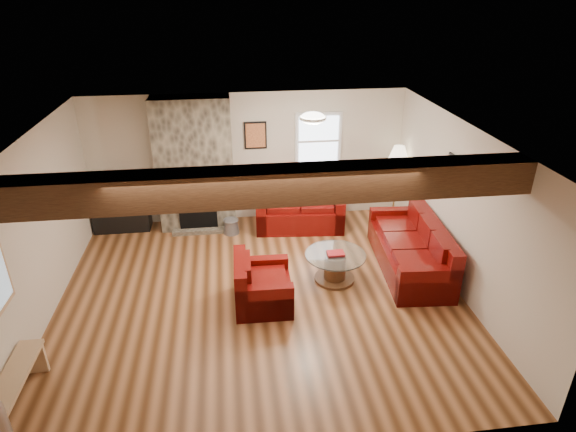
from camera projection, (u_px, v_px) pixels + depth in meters
name	position (u px, v px, depth m)	size (l,w,h in m)	color
room	(259.00, 222.00, 6.76)	(8.00, 8.00, 8.00)	#522F15
oak_beam	(265.00, 186.00, 5.18)	(6.00, 0.36, 0.38)	#311B0E
chimney_breast	(195.00, 166.00, 8.87)	(1.40, 0.67, 2.50)	#37332A
back_window	(318.00, 141.00, 9.20)	(0.90, 0.08, 1.10)	silver
ceiling_dome	(313.00, 120.00, 7.14)	(0.40, 0.40, 0.18)	white
artwork_back	(256.00, 135.00, 8.99)	(0.42, 0.06, 0.52)	black
artwork_right	(455.00, 171.00, 7.15)	(0.06, 0.55, 0.42)	black
sofa_three	(410.00, 245.00, 7.84)	(2.18, 0.91, 0.84)	#440604
loveseat	(299.00, 205.00, 9.21)	(1.64, 0.94, 0.87)	#440604
armchair_red	(263.00, 282.00, 6.97)	(0.93, 0.81, 0.75)	#440604
coffee_table	(335.00, 267.00, 7.59)	(0.95, 0.95, 0.50)	#452616
tv_cabinet	(122.00, 217.00, 9.16)	(1.03, 0.41, 0.51)	black
television	(118.00, 193.00, 8.95)	(0.80, 0.11, 0.46)	black
floor_lamp	(398.00, 158.00, 9.05)	(0.39, 0.39, 1.53)	tan
pine_bench	(18.00, 392.00, 5.29)	(0.28, 1.19, 0.45)	tan
coal_bucket	(231.00, 226.00, 9.06)	(0.30, 0.30, 0.28)	slate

